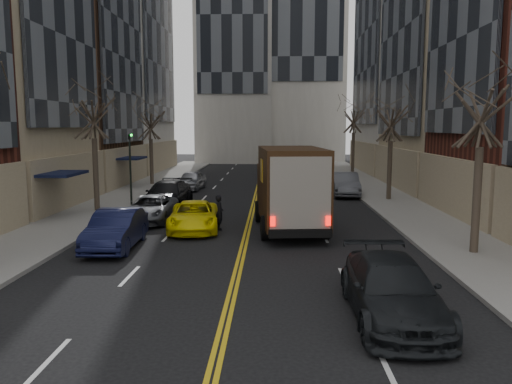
{
  "coord_description": "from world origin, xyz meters",
  "views": [
    {
      "loc": [
        1.16,
        -7.68,
        4.86
      ],
      "look_at": [
        0.49,
        12.52,
        2.2
      ],
      "focal_mm": 35.0,
      "sensor_mm": 36.0,
      "label": 1
    }
  ],
  "objects_px": {
    "pedestrian": "(219,213)",
    "ups_truck": "(290,189)",
    "taxi": "(194,216)",
    "observer_sedan": "(392,290)"
  },
  "relations": [
    {
      "from": "taxi",
      "to": "observer_sedan",
      "type": "bearing_deg",
      "value": -63.69
    },
    {
      "from": "pedestrian",
      "to": "ups_truck",
      "type": "bearing_deg",
      "value": -106.95
    },
    {
      "from": "observer_sedan",
      "to": "pedestrian",
      "type": "height_order",
      "value": "pedestrian"
    },
    {
      "from": "ups_truck",
      "to": "observer_sedan",
      "type": "distance_m",
      "value": 11.03
    },
    {
      "from": "ups_truck",
      "to": "observer_sedan",
      "type": "height_order",
      "value": "ups_truck"
    },
    {
      "from": "ups_truck",
      "to": "pedestrian",
      "type": "height_order",
      "value": "ups_truck"
    },
    {
      "from": "observer_sedan",
      "to": "pedestrian",
      "type": "bearing_deg",
      "value": 117.4
    },
    {
      "from": "observer_sedan",
      "to": "pedestrian",
      "type": "xyz_separation_m",
      "value": [
        -5.53,
        10.83,
        0.07
      ]
    },
    {
      "from": "observer_sedan",
      "to": "taxi",
      "type": "distance_m",
      "value": 12.62
    },
    {
      "from": "taxi",
      "to": "pedestrian",
      "type": "distance_m",
      "value": 1.22
    }
  ]
}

